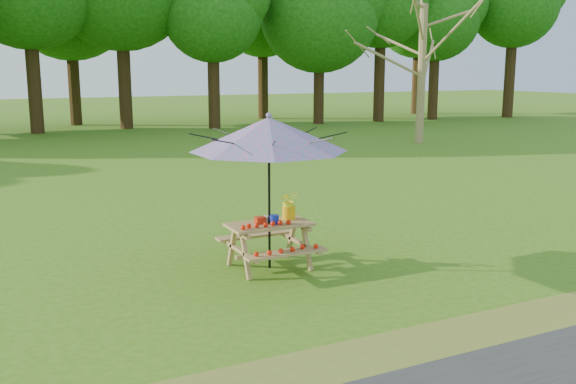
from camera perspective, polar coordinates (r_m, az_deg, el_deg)
name	(u,v)px	position (r m, az deg, el deg)	size (l,w,h in m)	color
ground	(359,266)	(9.57, 6.31, -6.53)	(120.00, 120.00, 0.00)	#3E6E14
drygrass_strip	(498,335)	(7.51, 18.16, -11.97)	(120.00, 1.20, 0.01)	olive
picnic_table	(270,246)	(9.33, -1.65, -4.83)	(1.20, 1.32, 0.67)	#9C8146
patio_umbrella	(269,134)	(9.03, -1.71, 5.14)	(2.97, 2.97, 2.25)	black
produce_bins	(267,220)	(9.23, -1.86, -2.46)	(0.31, 0.36, 0.13)	red
tomatoes_row	(265,224)	(9.01, -2.05, -2.90)	(0.77, 0.13, 0.07)	red
flower_bucket	(289,204)	(9.44, 0.07, -1.07)	(0.28, 0.25, 0.43)	#F8B00D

